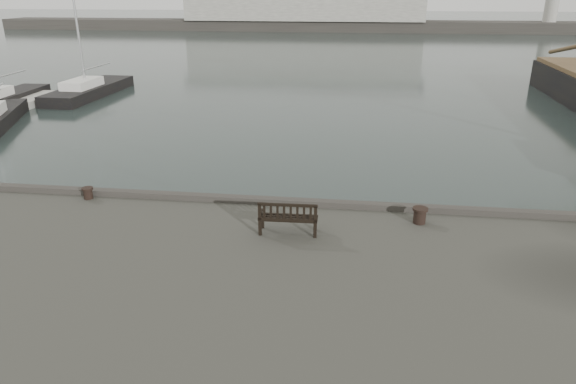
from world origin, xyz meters
name	(u,v)px	position (x,y,z in m)	size (l,w,h in m)	color
ground	(256,246)	(0.00, 0.00, 0.00)	(400.00, 400.00, 0.00)	black
breakwater	(322,8)	(-4.56, 92.00, 4.30)	(140.00, 9.50, 12.20)	#383530
bench	(288,223)	(1.30, -2.08, 1.84)	(1.56, 0.58, 0.89)	black
bollard_left	(88,193)	(-5.14, -0.50, 1.74)	(0.34, 0.34, 0.36)	black
bollard_right	(420,215)	(4.81, -0.98, 1.78)	(0.43, 0.43, 0.45)	black
yacht_b	(1,104)	(-21.43, 18.08, 0.25)	(2.71, 9.87, 12.93)	black
yacht_d	(90,93)	(-17.31, 22.78, 0.23)	(2.76, 9.94, 12.40)	black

